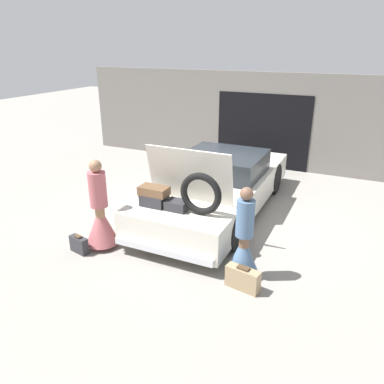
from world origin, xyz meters
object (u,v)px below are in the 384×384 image
(person_left, at_px, (100,217))
(suitcase_beside_left_person, at_px, (79,245))
(person_right, at_px, (244,247))
(suitcase_beside_right_person, at_px, (243,279))
(car, at_px, (218,186))

(person_left, xyz_separation_m, suitcase_beside_left_person, (-0.25, -0.36, -0.45))
(person_right, relative_size, suitcase_beside_right_person, 2.78)
(car, xyz_separation_m, suitcase_beside_right_person, (1.44, -2.63, -0.40))
(person_right, bearing_deg, suitcase_beside_left_person, 111.91)
(suitcase_beside_left_person, distance_m, suitcase_beside_right_person, 3.03)
(person_left, height_order, person_right, person_left)
(person_left, distance_m, suitcase_beside_left_person, 0.63)
(car, relative_size, suitcase_beside_right_person, 9.17)
(person_left, distance_m, suitcase_beside_right_person, 2.81)
(car, relative_size, suitcase_beside_left_person, 12.84)
(car, height_order, suitcase_beside_left_person, car)
(suitcase_beside_left_person, xyz_separation_m, suitcase_beside_right_person, (3.03, 0.21, 0.03))
(car, xyz_separation_m, person_right, (1.34, -2.33, -0.02))
(person_right, bearing_deg, suitcase_beside_right_person, -148.97)
(suitcase_beside_right_person, bearing_deg, person_right, 108.98)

